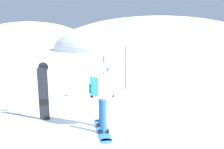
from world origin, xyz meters
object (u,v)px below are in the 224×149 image
at_px(snowboarder_main, 101,95).
at_px(spare_snowboard, 43,91).
at_px(piste_marker_near, 126,63).
at_px(piste_marker_far, 104,75).

distance_m(snowboarder_main, spare_snowboard, 1.83).
distance_m(piste_marker_near, piste_marker_far, 2.56).
height_order(snowboarder_main, spare_snowboard, snowboarder_main).
xyz_separation_m(spare_snowboard, piste_marker_near, (2.68, 4.55, 0.31)).
bearing_deg(spare_snowboard, snowboarder_main, -28.54).
height_order(piste_marker_near, piste_marker_far, piste_marker_near).
relative_size(snowboarder_main, piste_marker_far, 1.06).
relative_size(snowboarder_main, spare_snowboard, 1.11).
xyz_separation_m(snowboarder_main, spare_snowboard, (-1.61, 0.87, -0.08)).
distance_m(snowboarder_main, piste_marker_near, 5.53).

